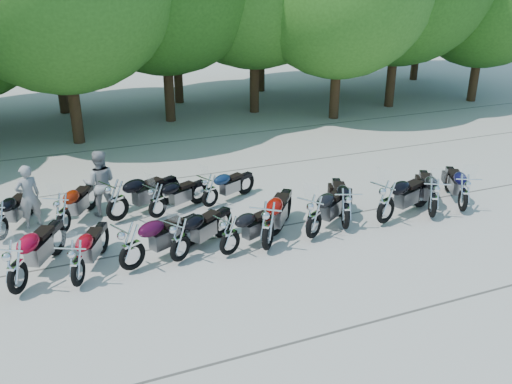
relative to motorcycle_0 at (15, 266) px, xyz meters
name	(u,v)px	position (x,y,z in m)	size (l,w,h in m)	color
ground	(279,257)	(5.71, -0.57, -0.70)	(90.00, 90.00, 0.00)	#9C968D
motorcycle_0	(15,266)	(0.00, 0.00, 0.00)	(0.75, 2.47, 1.39)	maroon
motorcycle_1	(77,262)	(1.18, -0.16, -0.08)	(0.66, 2.18, 1.23)	maroon
motorcycle_2	(131,245)	(2.37, 0.06, -0.03)	(0.72, 2.38, 1.34)	#330720
motorcycle_3	(180,238)	(3.47, 0.04, -0.06)	(0.69, 2.26, 1.28)	black
motorcycle_4	(230,234)	(4.63, -0.10, -0.09)	(0.65, 2.14, 1.21)	black
motorcycle_5	(268,225)	(5.56, -0.21, 0.02)	(0.77, 2.54, 1.44)	#830A04
motorcycle_6	(314,216)	(6.86, -0.07, -0.02)	(0.73, 2.39, 1.35)	black
motorcycle_7	(346,208)	(7.87, 0.09, -0.05)	(0.70, 2.30, 1.30)	black
motorcycle_8	(387,201)	(9.01, -0.03, 0.00)	(0.75, 2.47, 1.40)	black
motorcycle_9	(434,197)	(10.43, -0.17, -0.05)	(0.70, 2.29, 1.29)	black
motorcycle_10	(464,192)	(11.47, -0.16, -0.06)	(0.68, 2.25, 1.27)	#0D0B33
motorcycle_11	(0,220)	(-0.40, 2.75, -0.10)	(0.65, 2.13, 1.20)	black
motorcycle_12	(62,212)	(1.07, 2.56, -0.06)	(0.68, 2.24, 1.26)	maroon
motorcycle_13	(117,199)	(2.46, 2.77, -0.01)	(0.74, 2.42, 1.37)	black
motorcycle_14	(157,200)	(3.49, 2.57, -0.11)	(0.63, 2.07, 1.17)	black
motorcycle_15	(210,190)	(5.03, 2.74, -0.12)	(0.62, 2.03, 1.14)	#0E1F3D
rider_0	(28,196)	(0.31, 3.40, 0.16)	(0.63, 0.41, 1.72)	gray
rider_1	(100,183)	(2.14, 3.48, 0.23)	(0.90, 0.70, 1.86)	gray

